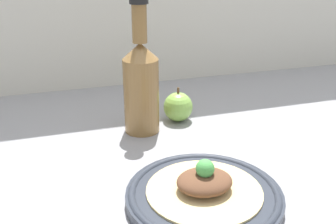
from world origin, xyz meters
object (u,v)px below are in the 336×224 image
(plated_food, at_px, (204,184))
(cider_bottle, at_px, (141,84))
(plate, at_px, (204,195))
(apple, at_px, (179,107))

(plated_food, distance_m, cider_bottle, 0.31)
(plate, bearing_deg, apple, 78.49)
(plate, xyz_separation_m, cider_bottle, (-0.03, 0.30, 0.10))
(plate, xyz_separation_m, plated_food, (-0.00, -0.00, 0.02))
(plated_food, xyz_separation_m, cider_bottle, (-0.03, 0.30, 0.08))
(plated_food, height_order, apple, apple)
(plated_food, relative_size, cider_bottle, 0.65)
(plate, relative_size, plated_food, 1.35)
(plated_food, bearing_deg, cider_bottle, 96.20)
(plate, relative_size, cider_bottle, 0.87)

